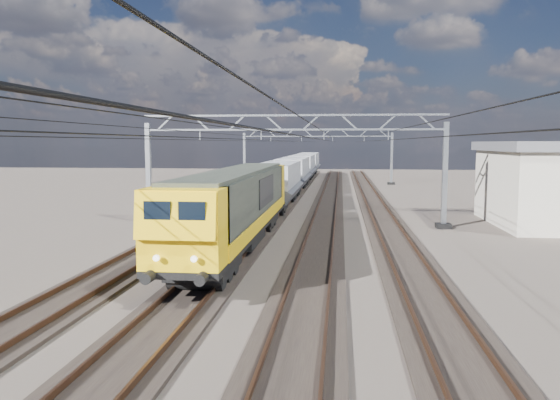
# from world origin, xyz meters

# --- Properties ---
(ground) EXTENTS (160.00, 160.00, 0.00)m
(ground) POSITION_xyz_m (0.00, 0.00, 0.00)
(ground) COLOR #29231E
(ground) RESTS_ON ground
(track_outer_west) EXTENTS (2.60, 140.00, 0.30)m
(track_outer_west) POSITION_xyz_m (-6.00, 0.00, 0.07)
(track_outer_west) COLOR black
(track_outer_west) RESTS_ON ground
(track_loco) EXTENTS (2.60, 140.00, 0.30)m
(track_loco) POSITION_xyz_m (-2.00, 0.00, 0.07)
(track_loco) COLOR black
(track_loco) RESTS_ON ground
(track_inner_east) EXTENTS (2.60, 140.00, 0.30)m
(track_inner_east) POSITION_xyz_m (2.00, 0.00, 0.07)
(track_inner_east) COLOR black
(track_inner_east) RESTS_ON ground
(track_outer_east) EXTENTS (2.60, 140.00, 0.30)m
(track_outer_east) POSITION_xyz_m (6.00, 0.00, 0.07)
(track_outer_east) COLOR black
(track_outer_east) RESTS_ON ground
(catenary_gantry_mid) EXTENTS (19.90, 0.90, 7.11)m
(catenary_gantry_mid) POSITION_xyz_m (0.00, 4.00, 3.91)
(catenary_gantry_mid) COLOR #8E949B
(catenary_gantry_mid) RESTS_ON ground
(catenary_gantry_far) EXTENTS (19.90, 0.90, 7.11)m
(catenary_gantry_far) POSITION_xyz_m (0.00, 40.00, 3.91)
(catenary_gantry_far) COLOR #8E949B
(catenary_gantry_far) RESTS_ON ground
(overhead_wires) EXTENTS (12.03, 140.00, 0.53)m
(overhead_wires) POSITION_xyz_m (0.00, 8.00, 5.75)
(overhead_wires) COLOR black
(overhead_wires) RESTS_ON ground
(locomotive) EXTENTS (2.76, 21.10, 3.62)m
(locomotive) POSITION_xyz_m (-2.00, -4.33, 2.33)
(locomotive) COLOR black
(locomotive) RESTS_ON ground
(hopper_wagon_lead) EXTENTS (3.38, 13.00, 3.25)m
(hopper_wagon_lead) POSITION_xyz_m (-2.00, 13.37, 2.23)
(hopper_wagon_lead) COLOR black
(hopper_wagon_lead) RESTS_ON ground
(hopper_wagon_mid) EXTENTS (3.38, 13.00, 3.25)m
(hopper_wagon_mid) POSITION_xyz_m (-2.00, 27.57, 2.23)
(hopper_wagon_mid) COLOR black
(hopper_wagon_mid) RESTS_ON ground
(hopper_wagon_third) EXTENTS (3.38, 13.00, 3.25)m
(hopper_wagon_third) POSITION_xyz_m (-2.00, 41.77, 2.23)
(hopper_wagon_third) COLOR black
(hopper_wagon_third) RESTS_ON ground
(hopper_wagon_fourth) EXTENTS (3.38, 13.00, 3.25)m
(hopper_wagon_fourth) POSITION_xyz_m (-2.00, 55.97, 2.23)
(hopper_wagon_fourth) COLOR black
(hopper_wagon_fourth) RESTS_ON ground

